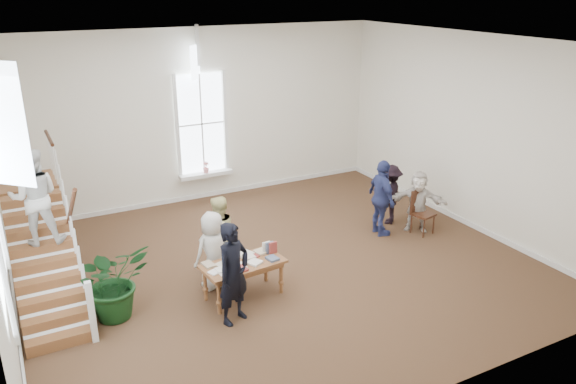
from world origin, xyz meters
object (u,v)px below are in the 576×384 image
woman_cluster_b (390,194)px  side_chair (420,209)px  woman_cluster_c (418,201)px  woman_cluster_a (382,198)px  police_officer (234,273)px  floor_plant (113,281)px  person_yellow (218,235)px  library_table (243,267)px  elderly_woman (213,250)px

woman_cluster_b → side_chair: woman_cluster_b is taller
woman_cluster_c → woman_cluster_a: bearing=-151.3°
police_officer → woman_cluster_a: police_officer is taller
woman_cluster_b → floor_plant: woman_cluster_b is taller
police_officer → woman_cluster_c: bearing=-8.1°
woman_cluster_a → side_chair: 1.00m
woman_cluster_b → woman_cluster_c: size_ratio=1.01×
woman_cluster_a → floor_plant: (-6.16, -0.62, -0.21)m
woman_cluster_a → side_chair: (0.88, -0.34, -0.32)m
person_yellow → woman_cluster_c: 4.88m
police_officer → woman_cluster_c: (5.27, 1.53, -0.19)m
woman_cluster_b → side_chair: (0.28, -0.79, -0.15)m
woman_cluster_c → person_yellow: bearing=-141.4°
library_table → elderly_woman: 0.71m
library_table → woman_cluster_a: bearing=9.6°
police_officer → elderly_woman: 1.26m
police_officer → person_yellow: police_officer is taller
floor_plant → side_chair: size_ratio=1.33×
woman_cluster_a → side_chair: bearing=-102.8°
side_chair → floor_plant: bearing=170.5°
person_yellow → woman_cluster_a: size_ratio=0.90×
person_yellow → side_chair: 4.87m
person_yellow → woman_cluster_a: woman_cluster_a is taller
library_table → woman_cluster_b: size_ratio=1.08×
side_chair → person_yellow: bearing=163.9°
elderly_woman → side_chair: size_ratio=1.50×
library_table → floor_plant: floor_plant is taller
woman_cluster_a → woman_cluster_c: woman_cluster_a is taller
library_table → woman_cluster_b: woman_cluster_b is taller
floor_plant → side_chair: bearing=2.3°
library_table → woman_cluster_a: (3.93, 1.08, 0.27)m
police_officer → woman_cluster_c: police_officer is taller
library_table → police_officer: (-0.44, -0.65, 0.29)m
police_officer → woman_cluster_c: size_ratio=1.27×
library_table → elderly_woman: size_ratio=1.02×
elderly_woman → person_yellow: person_yellow is taller
woman_cluster_b → floor_plant: (-6.76, -1.07, -0.05)m
elderly_woman → woman_cluster_c: elderly_woman is taller
floor_plant → woman_cluster_a: bearing=5.8°
library_table → woman_cluster_a: 4.08m
police_officer → woman_cluster_b: 5.43m
woman_cluster_b → woman_cluster_c: 0.72m
woman_cluster_a → side_chair: woman_cluster_a is taller
library_table → person_yellow: bearing=86.6°
library_table → woman_cluster_b: bearing=12.9°
woman_cluster_c → side_chair: 0.20m
elderly_woman → police_officer: bearing=73.3°
woman_cluster_a → woman_cluster_b: (0.60, 0.45, -0.17)m
woman_cluster_b → floor_plant: bearing=-34.2°
elderly_woman → woman_cluster_b: bearing=178.7°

